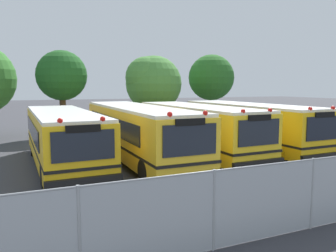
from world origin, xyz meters
TOP-DOWN VIEW (x-y plane):
  - ground_plane at (0.00, 0.00)m, footprint 160.00×160.00m
  - school_bus_0 at (-5.10, 0.02)m, footprint 2.67×9.96m
  - school_bus_1 at (-1.69, -0.22)m, footprint 2.51×11.33m
  - school_bus_2 at (1.59, -0.18)m, footprint 2.74×9.99m
  - school_bus_3 at (5.04, 0.02)m, footprint 2.74×10.48m
  - tree_1 at (-4.02, 9.39)m, footprint 3.52×3.52m
  - tree_2 at (3.01, 9.96)m, footprint 4.58×4.49m
  - tree_3 at (9.15, 10.70)m, footprint 4.06×4.06m
  - chainlink_fence at (-0.18, -9.49)m, footprint 17.31×0.07m

SIDE VIEW (x-z plane):
  - ground_plane at x=0.00m, z-range 0.00..0.00m
  - chainlink_fence at x=-0.18m, z-range 0.04..1.86m
  - school_bus_0 at x=-5.10m, z-range 0.07..2.70m
  - school_bus_2 at x=1.59m, z-range 0.07..2.81m
  - school_bus_3 at x=5.04m, z-range 0.07..2.82m
  - school_bus_1 at x=-1.69m, z-range 0.07..2.86m
  - tree_2 at x=3.01m, z-range 0.91..6.96m
  - tree_3 at x=9.15m, z-range 1.11..7.53m
  - tree_1 at x=-4.02m, z-range 1.31..7.43m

